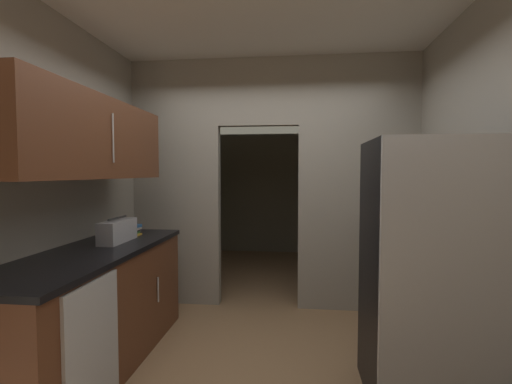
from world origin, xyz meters
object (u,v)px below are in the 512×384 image
at_px(book_stack, 133,230).
at_px(dishwasher, 93,353).
at_px(boombox, 117,231).
at_px(refrigerator, 433,272).

bearing_deg(book_stack, dishwasher, -75.66).
xyz_separation_m(boombox, book_stack, (-0.00, 0.30, -0.04)).
height_order(dishwasher, boombox, boombox).
xyz_separation_m(refrigerator, dishwasher, (-2.11, -0.47, -0.43)).
bearing_deg(book_stack, refrigerator, -16.86).
height_order(dishwasher, book_stack, book_stack).
bearing_deg(boombox, refrigerator, -10.12).
relative_size(dishwasher, boombox, 2.00).
xyz_separation_m(refrigerator, boombox, (-2.41, 0.43, 0.16)).
distance_m(dishwasher, book_stack, 1.36).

